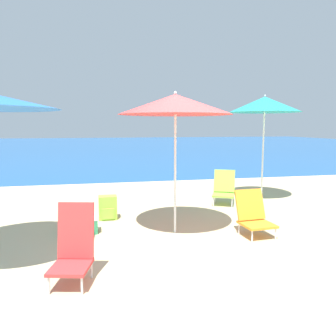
{
  "coord_description": "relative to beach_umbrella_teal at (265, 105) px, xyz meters",
  "views": [
    {
      "loc": [
        -1.46,
        -4.07,
        1.7
      ],
      "look_at": [
        -0.3,
        1.32,
        1.0
      ],
      "focal_mm": 35.0,
      "sensor_mm": 36.0,
      "label": 1
    }
  ],
  "objects": [
    {
      "name": "ground_plane",
      "position": [
        -2.26,
        -2.82,
        -2.19
      ],
      "size": [
        60.0,
        60.0,
        0.0
      ],
      "primitive_type": "plane",
      "color": "#C6B284"
    },
    {
      "name": "sea_water",
      "position": [
        -2.26,
        23.02,
        -2.19
      ],
      "size": [
        60.0,
        40.0,
        0.01
      ],
      "color": "#1E5699",
      "rests_on": "ground"
    },
    {
      "name": "beach_umbrella_teal",
      "position": [
        0.0,
        0.0,
        0.0
      ],
      "size": [
        1.62,
        1.62,
        2.41
      ],
      "color": "white",
      "rests_on": "ground"
    },
    {
      "name": "beach_umbrella_red",
      "position": [
        -2.53,
        -1.91,
        -0.16
      ],
      "size": [
        1.78,
        1.78,
        2.24
      ],
      "color": "white",
      "rests_on": "ground"
    },
    {
      "name": "beach_chair_orange",
      "position": [
        -1.35,
        -2.27,
        -1.87
      ],
      "size": [
        0.51,
        0.59,
        0.7
      ],
      "rotation": [
        0.0,
        0.0,
        0.08
      ],
      "color": "silver",
      "rests_on": "ground"
    },
    {
      "name": "beach_chair_lime",
      "position": [
        -1.02,
        -0.21,
        -1.84
      ],
      "size": [
        0.66,
        0.73,
        0.73
      ],
      "rotation": [
        0.0,
        0.0,
        -0.44
      ],
      "color": "silver",
      "rests_on": "ground"
    },
    {
      "name": "beach_chair_red",
      "position": [
        -4.01,
        -3.29,
        -1.8
      ],
      "size": [
        0.51,
        0.59,
        0.86
      ],
      "rotation": [
        0.0,
        0.0,
        -0.23
      ],
      "color": "silver",
      "rests_on": "ground"
    },
    {
      "name": "backpack_lime",
      "position": [
        -3.57,
        -0.9,
        -1.98
      ],
      "size": [
        0.33,
        0.27,
        0.43
      ],
      "color": "#8ECC3D",
      "rests_on": "ground"
    },
    {
      "name": "cooler_box",
      "position": [
        -3.99,
        -1.63,
        -2.05
      ],
      "size": [
        0.49,
        0.28,
        0.28
      ],
      "color": "#338C59",
      "rests_on": "ground"
    }
  ]
}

